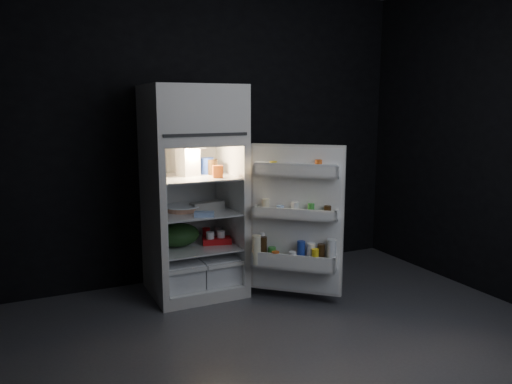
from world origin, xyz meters
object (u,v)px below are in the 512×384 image
milk_jug (188,162)px  yogurt_tray (217,241)px  fridge_door (296,223)px  egg_carton (207,206)px  refrigerator (192,184)px

milk_jug → yogurt_tray: (0.22, -0.09, -0.69)m
milk_jug → yogurt_tray: 0.73m
fridge_door → yogurt_tray: bearing=130.7°
fridge_door → egg_carton: fridge_door is taller
milk_jug → egg_carton: milk_jug is taller
milk_jug → yogurt_tray: milk_jug is taller
fridge_door → milk_jug: (-0.69, 0.64, 0.46)m
refrigerator → milk_jug: (-0.03, 0.01, 0.19)m
milk_jug → yogurt_tray: bearing=-36.4°
refrigerator → egg_carton: refrigerator is taller
yogurt_tray → fridge_door: bearing=-34.9°
refrigerator → milk_jug: size_ratio=7.42×
yogurt_tray → milk_jug: bearing=172.7°
refrigerator → fridge_door: size_ratio=1.46×
milk_jug → egg_carton: bearing=-34.5°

